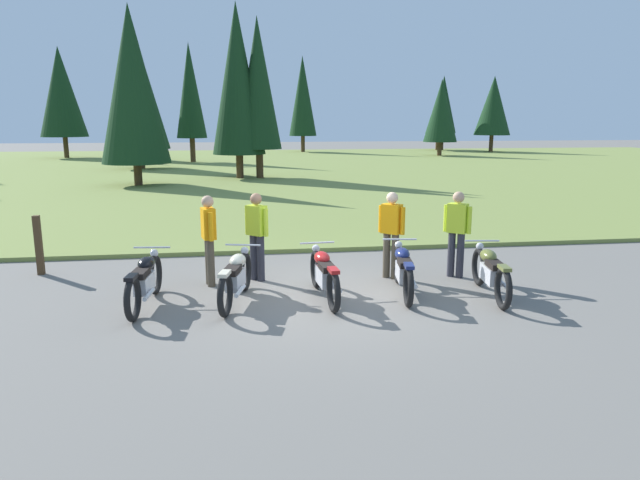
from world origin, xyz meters
TOP-DOWN VIEW (x-y plane):
  - ground_plane at (0.00, 0.00)m, footprint 140.00×140.00m
  - grass_moorland at (0.00, 25.48)m, footprint 80.00×44.00m
  - forest_treeline at (-2.55, 31.51)m, footprint 45.38×30.40m
  - motorcycle_black at (-2.97, -0.00)m, footprint 0.62×2.10m
  - motorcycle_cream at (-1.50, -0.01)m, footprint 0.74×2.07m
  - motorcycle_red at (-0.02, -0.02)m, footprint 0.62×2.10m
  - motorcycle_navy at (1.39, 0.07)m, footprint 0.62×2.09m
  - motorcycle_olive at (2.84, -0.27)m, footprint 0.62×2.09m
  - rider_in_hivis_vest at (-1.10, 1.33)m, footprint 0.42×0.41m
  - rider_near_row_end at (2.71, 1.02)m, footprint 0.44×0.40m
  - rider_with_back_turned at (-1.97, 1.11)m, footprint 0.29×0.54m
  - rider_checking_bike at (1.45, 1.12)m, footprint 0.43×0.40m
  - trail_marker_post at (-5.33, 2.35)m, footprint 0.12×0.12m

SIDE VIEW (x-z plane):
  - ground_plane at x=0.00m, z-range 0.00..0.00m
  - grass_moorland at x=0.00m, z-range 0.00..0.10m
  - motorcycle_black at x=-2.97m, z-range 0.00..0.88m
  - motorcycle_cream at x=-1.50m, z-range 0.00..0.88m
  - motorcycle_red at x=-0.02m, z-range 0.00..0.88m
  - motorcycle_navy at x=1.39m, z-range 0.00..0.88m
  - motorcycle_olive at x=2.84m, z-range 0.00..0.88m
  - trail_marker_post at x=-5.33m, z-range 0.00..1.18m
  - rider_in_hivis_vest at x=-1.10m, z-range 0.11..1.78m
  - rider_near_row_end at x=2.71m, z-range 0.11..1.78m
  - rider_with_back_turned at x=-1.97m, z-range 0.11..1.78m
  - rider_checking_bike at x=1.45m, z-range 0.11..1.78m
  - forest_treeline at x=-2.55m, z-range 0.23..8.81m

